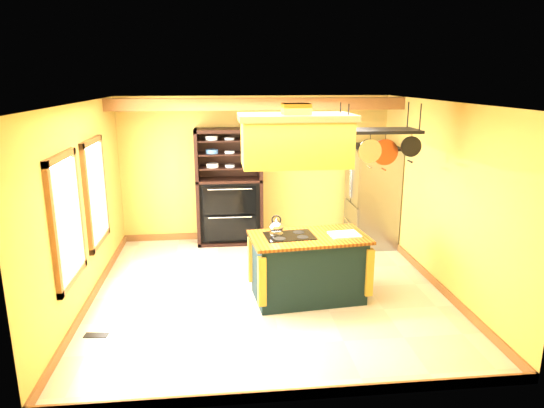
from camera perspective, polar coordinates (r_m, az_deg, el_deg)
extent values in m
plane|color=beige|center=(7.18, -0.38, -10.18)|extent=(5.00, 5.00, 0.00)
plane|color=white|center=(6.53, -0.42, 11.87)|extent=(5.00, 5.00, 0.00)
cube|color=#B99D43|center=(9.16, -1.95, 4.16)|extent=(5.00, 0.02, 2.70)
cube|color=#B99D43|center=(4.37, 2.90, -7.78)|extent=(5.00, 0.02, 2.70)
cube|color=#B99D43|center=(6.95, -21.37, -0.25)|extent=(0.02, 5.00, 2.70)
cube|color=#B99D43|center=(7.40, 19.25, 0.80)|extent=(0.02, 5.00, 2.70)
cube|color=brown|center=(8.23, -1.61, 11.67)|extent=(5.00, 0.15, 0.20)
cube|color=brown|center=(6.19, -23.00, -1.69)|extent=(0.06, 1.06, 1.56)
cube|color=white|center=(6.18, -22.78, -1.68)|extent=(0.02, 0.85, 1.34)
cube|color=brown|center=(7.50, -20.03, 1.30)|extent=(0.06, 1.06, 1.56)
cube|color=white|center=(7.49, -19.84, 1.30)|extent=(0.02, 0.85, 1.34)
cube|color=black|center=(6.82, 4.29, -7.59)|extent=(1.54, 0.94, 0.88)
cube|color=brown|center=(6.66, 4.36, -3.92)|extent=(1.67, 1.04, 0.04)
cube|color=black|center=(6.63, 2.05, -3.75)|extent=(0.71, 0.52, 0.01)
ellipsoid|color=silver|center=(6.66, 0.51, -2.71)|extent=(0.20, 0.20, 0.16)
cube|color=white|center=(6.74, 8.51, -3.56)|extent=(0.43, 0.35, 0.02)
cube|color=#BB882E|center=(6.34, 2.79, 7.17)|extent=(1.39, 0.75, 0.59)
cube|color=brown|center=(6.30, 2.83, 10.18)|extent=(1.47, 0.83, 0.08)
cube|color=#BB882E|center=(6.30, 2.84, 10.78)|extent=(0.35, 0.35, 0.21)
cube|color=black|center=(6.58, 12.43, 8.42)|extent=(1.04, 0.52, 0.04)
cylinder|color=black|center=(6.23, 8.97, 9.91)|extent=(0.02, 0.02, 0.36)
cylinder|color=black|center=(6.92, 15.70, 10.00)|extent=(0.02, 0.02, 0.36)
cylinder|color=black|center=(6.58, 8.59, 6.84)|extent=(0.27, 0.04, 0.27)
cylinder|color=silver|center=(6.47, 11.42, 6.13)|extent=(0.31, 0.04, 0.31)
cylinder|color=#B54F2D|center=(6.76, 13.13, 5.97)|extent=(0.35, 0.04, 0.35)
cylinder|color=black|center=(6.65, 16.04, 6.51)|extent=(0.27, 0.04, 0.27)
cube|color=gray|center=(9.08, 11.73, 0.86)|extent=(0.75, 0.92, 1.80)
cube|color=gray|center=(8.67, 9.86, 2.98)|extent=(0.03, 0.44, 0.97)
cube|color=gray|center=(9.10, 9.08, 3.57)|extent=(0.03, 0.44, 0.97)
cube|color=gray|center=(9.09, 9.23, -2.17)|extent=(0.03, 0.88, 0.76)
cube|color=black|center=(9.32, 11.45, -4.35)|extent=(0.71, 0.87, 0.06)
cube|color=black|center=(9.15, -5.07, 2.30)|extent=(1.21, 0.06, 2.14)
cube|color=black|center=(8.94, -8.72, 1.89)|extent=(0.06, 0.51, 2.14)
cube|color=black|center=(8.96, -1.37, 2.08)|extent=(0.06, 0.51, 2.14)
cube|color=black|center=(8.90, -5.06, 2.86)|extent=(1.21, 0.51, 0.05)
cube|color=black|center=(9.06, -4.98, -0.65)|extent=(1.09, 0.41, 1.15)
cube|color=black|center=(8.70, -4.98, 0.40)|extent=(0.94, 0.04, 0.51)
cube|color=black|center=(8.84, -4.90, -2.81)|extent=(0.94, 0.04, 0.46)
cube|color=black|center=(8.86, -5.09, 4.33)|extent=(1.09, 0.45, 0.02)
cube|color=black|center=(8.81, -5.13, 5.94)|extent=(1.09, 0.45, 0.02)
cube|color=black|center=(8.78, -5.17, 7.50)|extent=(1.09, 0.45, 0.02)
cylinder|color=white|center=(8.80, -7.04, 4.54)|extent=(0.22, 0.22, 0.07)
cylinder|color=#3C6DAA|center=(8.76, -3.00, 6.59)|extent=(0.10, 0.10, 0.17)
cube|color=black|center=(6.42, -19.99, -14.31)|extent=(0.29, 0.15, 0.01)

